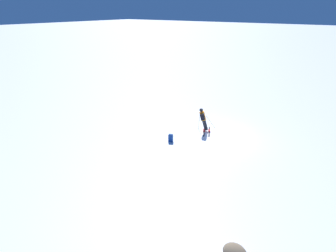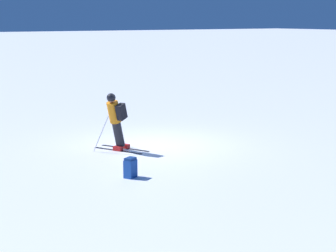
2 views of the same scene
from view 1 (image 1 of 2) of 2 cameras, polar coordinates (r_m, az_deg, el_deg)
name	(u,v)px [view 1 (image 1 of 2)]	position (r m, az deg, el deg)	size (l,w,h in m)	color
ground_plane	(221,135)	(18.53, 11.48, -2.04)	(300.00, 300.00, 0.00)	white
skier	(203,119)	(18.53, 7.72, 1.55)	(1.40, 1.70, 1.77)	black
spare_backpack	(171,138)	(17.27, 0.59, -2.63)	(0.37, 0.33, 0.50)	#194293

